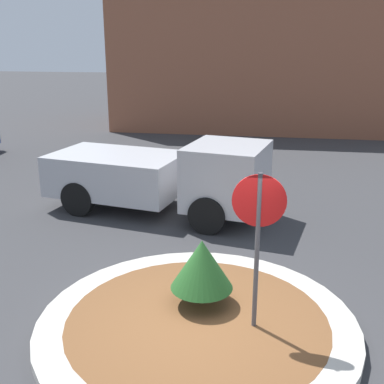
% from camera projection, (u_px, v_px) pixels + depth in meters
% --- Properties ---
extents(ground_plane, '(120.00, 120.00, 0.00)m').
position_uv_depth(ground_plane, '(197.00, 329.00, 7.50)').
color(ground_plane, '#38383A').
extents(traffic_island, '(4.95, 4.95, 0.17)m').
position_uv_depth(traffic_island, '(197.00, 324.00, 7.47)').
color(traffic_island, '#BCB7AD').
rests_on(traffic_island, ground_plane).
extents(stop_sign, '(0.77, 0.07, 2.57)m').
position_uv_depth(stop_sign, '(258.00, 225.00, 6.81)').
color(stop_sign, '#4C4C51').
rests_on(stop_sign, ground_plane).
extents(island_shrub, '(1.01, 1.01, 1.12)m').
position_uv_depth(island_shrub, '(202.00, 264.00, 7.68)').
color(island_shrub, brown).
rests_on(island_shrub, traffic_island).
extents(utility_truck, '(5.91, 3.12, 1.92)m').
position_uv_depth(utility_truck, '(161.00, 175.00, 12.31)').
color(utility_truck, '#B2B2B7').
rests_on(utility_truck, ground_plane).
extents(storefront_building, '(15.11, 6.07, 7.43)m').
position_uv_depth(storefront_building, '(269.00, 52.00, 24.10)').
color(storefront_building, '#93563D').
rests_on(storefront_building, ground_plane).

